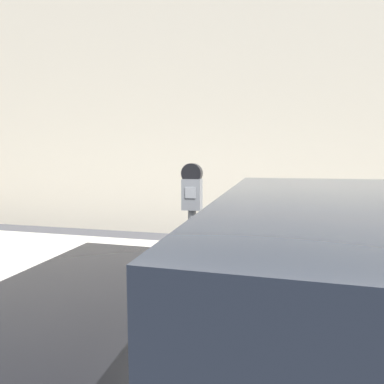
# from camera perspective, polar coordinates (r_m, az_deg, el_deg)

# --- Properties ---
(sidewalk) EXTENTS (24.00, 2.80, 0.11)m
(sidewalk) POSITION_cam_1_polar(r_m,az_deg,el_deg) (4.10, 11.89, -16.20)
(sidewalk) COLOR #BCB7AD
(sidewalk) RESTS_ON ground_plane
(building_facade) EXTENTS (24.00, 0.30, 5.44)m
(building_facade) POSITION_cam_1_polar(r_m,az_deg,el_deg) (6.46, 13.02, 15.75)
(building_facade) COLOR beige
(building_facade) RESTS_ON ground_plane
(parking_meter) EXTENTS (0.19, 0.13, 1.45)m
(parking_meter) POSITION_cam_1_polar(r_m,az_deg,el_deg) (2.84, -0.00, -4.53)
(parking_meter) COLOR slate
(parking_meter) RESTS_ON sidewalk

